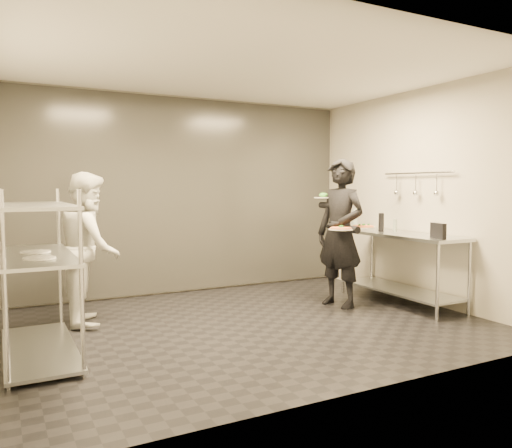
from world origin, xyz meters
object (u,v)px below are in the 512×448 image
waiter (340,233)px  pizza_plate_near (341,229)px  salad_plate (323,196)px  bottle_clear (395,225)px  pass_rack (37,271)px  prep_counter (400,256)px  bottle_green (355,219)px  pos_monitor (438,231)px  chef (90,248)px  bottle_dark (381,222)px  pizza_plate_far (363,227)px

waiter → pizza_plate_near: size_ratio=6.21×
salad_plate → bottle_clear: size_ratio=1.41×
pass_rack → prep_counter: 4.33m
prep_counter → bottle_green: (-0.11, 0.80, 0.44)m
bottle_clear → pos_monitor: bearing=-102.0°
chef → bottle_green: size_ratio=5.86×
waiter → salad_plate: 0.54m
pass_rack → pos_monitor: pass_rack is taller
pass_rack → bottle_dark: bearing=4.1°
prep_counter → chef: 3.85m
bottle_clear → bottle_dark: 0.18m
pos_monitor → waiter: bearing=138.6°
pizza_plate_far → bottle_clear: size_ratio=1.75×
chef → salad_plate: 2.96m
pizza_plate_near → pos_monitor: bearing=-42.6°
pizza_plate_far → bottle_green: size_ratio=1.07×
waiter → chef: waiter is taller
pass_rack → chef: bearing=56.9°
pizza_plate_far → salad_plate: bearing=117.9°
chef → bottle_dark: 3.72m
pos_monitor → bottle_green: bearing=104.0°
prep_counter → salad_plate: 1.27m
pass_rack → pizza_plate_near: size_ratio=5.31×
bottle_green → pizza_plate_far: bearing=-122.6°
pizza_plate_near → pizza_plate_far: pizza_plate_far is taller
waiter → salad_plate: waiter is taller
prep_counter → pizza_plate_far: size_ratio=5.88×
pizza_plate_far → prep_counter: bearing=-3.4°
salad_plate → waiter: bearing=-74.4°
prep_counter → bottle_clear: bottle_clear is taller
prep_counter → salad_plate: (-0.86, 0.52, 0.77)m
pos_monitor → bottle_green: bottle_green is taller
prep_counter → bottle_green: bearing=97.7°
prep_counter → waiter: (-0.78, 0.25, 0.31)m
chef → bottle_dark: bearing=-89.8°
pizza_plate_far → bottle_dark: bottle_dark is taller
pos_monitor → bottle_clear: 0.93m
salad_plate → pos_monitor: (0.74, -1.24, -0.39)m
pizza_plate_near → bottle_clear: (1.01, 0.16, -0.01)m
waiter → bottle_clear: waiter is taller
pass_rack → bottle_dark: size_ratio=6.45×
pass_rack → pos_monitor: (4.21, -0.72, 0.24)m
prep_counter → bottle_green: 0.92m
prep_counter → bottle_clear: size_ratio=10.26×
bottle_clear → pizza_plate_far: bearing=-167.1°
waiter → pizza_plate_near: waiter is taller
prep_counter → pizza_plate_far: bearing=176.6°
bottle_green → pass_rack: bearing=-169.2°
bottle_clear → waiter: bearing=175.8°
chef → bottle_clear: bearing=-91.2°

